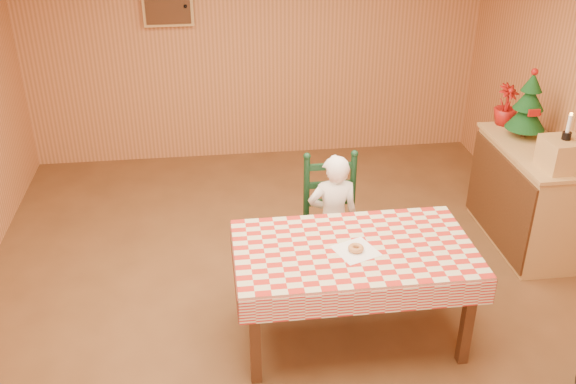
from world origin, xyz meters
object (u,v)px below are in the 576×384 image
(dining_table, at_px, (354,257))
(crate, at_px, (562,154))
(ladder_chair, at_px, (331,222))
(shelf_unit, at_px, (525,196))
(christmas_tree, at_px, (528,106))
(seated_child, at_px, (333,219))

(dining_table, height_order, crate, crate)
(ladder_chair, height_order, shelf_unit, ladder_chair)
(ladder_chair, relative_size, crate, 3.60)
(shelf_unit, bearing_deg, crate, -88.77)
(crate, xyz_separation_m, christmas_tree, (-0.00, 0.65, 0.16))
(ladder_chair, distance_m, seated_child, 0.08)
(seated_child, height_order, christmas_tree, christmas_tree)
(dining_table, distance_m, crate, 1.97)
(dining_table, relative_size, seated_child, 1.47)
(seated_child, xyz_separation_m, shelf_unit, (1.80, 0.34, -0.10))
(ladder_chair, height_order, christmas_tree, christmas_tree)
(seated_child, xyz_separation_m, christmas_tree, (1.81, 0.59, 0.65))
(dining_table, xyz_separation_m, christmas_tree, (1.81, 1.32, 0.52))
(ladder_chair, height_order, crate, crate)
(dining_table, bearing_deg, shelf_unit, 30.81)
(seated_child, distance_m, shelf_unit, 1.84)
(seated_child, xyz_separation_m, crate, (1.81, -0.06, 0.49))
(dining_table, height_order, shelf_unit, shelf_unit)
(dining_table, height_order, ladder_chair, ladder_chair)
(ladder_chair, distance_m, christmas_tree, 2.02)
(crate, bearing_deg, ladder_chair, 176.45)
(dining_table, xyz_separation_m, ladder_chair, (0.00, 0.79, -0.18))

